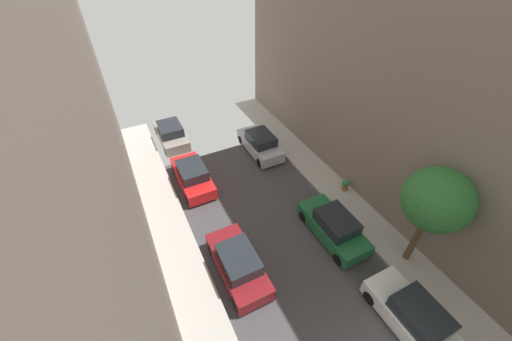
{
  "coord_description": "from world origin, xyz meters",
  "views": [
    {
      "loc": [
        -5.56,
        -1.3,
        13.26
      ],
      "look_at": [
        1.21,
        12.25,
        0.5
      ],
      "focal_mm": 21.33,
      "sensor_mm": 36.0,
      "label": 1
    }
  ],
  "objects_px": {
    "parked_car_right_3": "(334,227)",
    "parked_car_left_3": "(238,264)",
    "parked_car_right_2": "(415,318)",
    "street_tree_1": "(437,200)",
    "parked_car_left_5": "(171,134)",
    "potted_plant_0": "(346,184)",
    "parked_car_right_4": "(260,144)",
    "parked_car_left_4": "(193,176)"
  },
  "relations": [
    {
      "from": "parked_car_left_5",
      "to": "street_tree_1",
      "type": "height_order",
      "value": "street_tree_1"
    },
    {
      "from": "parked_car_left_4",
      "to": "potted_plant_0",
      "type": "height_order",
      "value": "parked_car_left_4"
    },
    {
      "from": "parked_car_left_3",
      "to": "parked_car_right_2",
      "type": "height_order",
      "value": "same"
    },
    {
      "from": "parked_car_right_4",
      "to": "street_tree_1",
      "type": "bearing_deg",
      "value": -78.08
    },
    {
      "from": "parked_car_left_3",
      "to": "potted_plant_0",
      "type": "xyz_separation_m",
      "value": [
        8.21,
        2.22,
        -0.13
      ]
    },
    {
      "from": "parked_car_left_5",
      "to": "potted_plant_0",
      "type": "bearing_deg",
      "value": -51.0
    },
    {
      "from": "parked_car_right_2",
      "to": "potted_plant_0",
      "type": "xyz_separation_m",
      "value": [
        2.81,
        7.72,
        -0.13
      ]
    },
    {
      "from": "parked_car_left_4",
      "to": "parked_car_right_3",
      "type": "height_order",
      "value": "same"
    },
    {
      "from": "parked_car_right_2",
      "to": "parked_car_right_4",
      "type": "bearing_deg",
      "value": 90.0
    },
    {
      "from": "parked_car_left_3",
      "to": "potted_plant_0",
      "type": "bearing_deg",
      "value": 15.13
    },
    {
      "from": "parked_car_right_4",
      "to": "potted_plant_0",
      "type": "relative_size",
      "value": 5.34
    },
    {
      "from": "potted_plant_0",
      "to": "parked_car_left_5",
      "type": "bearing_deg",
      "value": 129.0
    },
    {
      "from": "parked_car_right_4",
      "to": "street_tree_1",
      "type": "distance_m",
      "value": 12.08
    },
    {
      "from": "parked_car_right_4",
      "to": "potted_plant_0",
      "type": "distance_m",
      "value": 6.67
    },
    {
      "from": "parked_car_right_4",
      "to": "potted_plant_0",
      "type": "bearing_deg",
      "value": -65.09
    },
    {
      "from": "parked_car_right_2",
      "to": "street_tree_1",
      "type": "distance_m",
      "value": 4.89
    },
    {
      "from": "parked_car_left_4",
      "to": "parked_car_right_2",
      "type": "height_order",
      "value": "same"
    },
    {
      "from": "parked_car_left_4",
      "to": "street_tree_1",
      "type": "bearing_deg",
      "value": -52.35
    },
    {
      "from": "parked_car_right_3",
      "to": "parked_car_left_5",
      "type": "bearing_deg",
      "value": 113.25
    },
    {
      "from": "parked_car_left_3",
      "to": "potted_plant_0",
      "type": "relative_size",
      "value": 5.34
    },
    {
      "from": "parked_car_right_3",
      "to": "potted_plant_0",
      "type": "xyz_separation_m",
      "value": [
        2.81,
        2.44,
        -0.13
      ]
    },
    {
      "from": "parked_car_right_4",
      "to": "parked_car_left_5",
      "type": "bearing_deg",
      "value": 142.86
    },
    {
      "from": "parked_car_right_3",
      "to": "potted_plant_0",
      "type": "relative_size",
      "value": 5.34
    },
    {
      "from": "potted_plant_0",
      "to": "parked_car_right_4",
      "type": "bearing_deg",
      "value": 114.91
    },
    {
      "from": "parked_car_right_3",
      "to": "parked_car_left_4",
      "type": "bearing_deg",
      "value": 126.65
    },
    {
      "from": "parked_car_left_4",
      "to": "potted_plant_0",
      "type": "distance_m",
      "value": 9.52
    },
    {
      "from": "parked_car_right_2",
      "to": "parked_car_right_3",
      "type": "height_order",
      "value": "same"
    },
    {
      "from": "parked_car_left_3",
      "to": "parked_car_right_4",
      "type": "bearing_deg",
      "value": 56.84
    },
    {
      "from": "parked_car_left_4",
      "to": "potted_plant_0",
      "type": "relative_size",
      "value": 5.34
    },
    {
      "from": "parked_car_left_4",
      "to": "parked_car_right_4",
      "type": "distance_m",
      "value": 5.54
    },
    {
      "from": "parked_car_right_4",
      "to": "parked_car_left_3",
      "type": "bearing_deg",
      "value": -123.16
    },
    {
      "from": "parked_car_right_2",
      "to": "parked_car_right_4",
      "type": "xyz_separation_m",
      "value": [
        0.0,
        13.77,
        0.0
      ]
    },
    {
      "from": "parked_car_left_4",
      "to": "parked_car_left_3",
      "type": "bearing_deg",
      "value": -90.0
    },
    {
      "from": "potted_plant_0",
      "to": "street_tree_1",
      "type": "bearing_deg",
      "value": -94.55
    },
    {
      "from": "parked_car_left_5",
      "to": "parked_car_right_4",
      "type": "relative_size",
      "value": 1.0
    },
    {
      "from": "parked_car_left_3",
      "to": "parked_car_right_4",
      "type": "xyz_separation_m",
      "value": [
        5.4,
        8.26,
        0.0
      ]
    },
    {
      "from": "parked_car_left_3",
      "to": "parked_car_left_4",
      "type": "relative_size",
      "value": 1.0
    },
    {
      "from": "potted_plant_0",
      "to": "parked_car_right_2",
      "type": "bearing_deg",
      "value": -109.97
    },
    {
      "from": "parked_car_left_4",
      "to": "parked_car_left_5",
      "type": "height_order",
      "value": "same"
    },
    {
      "from": "parked_car_right_2",
      "to": "parked_car_right_3",
      "type": "xyz_separation_m",
      "value": [
        0.0,
        5.29,
        0.0
      ]
    },
    {
      "from": "parked_car_right_3",
      "to": "parked_car_left_3",
      "type": "bearing_deg",
      "value": 177.71
    },
    {
      "from": "parked_car_left_5",
      "to": "potted_plant_0",
      "type": "distance_m",
      "value": 13.04
    }
  ]
}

